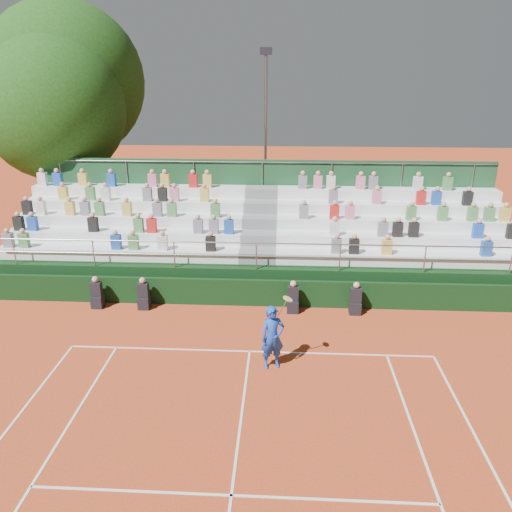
# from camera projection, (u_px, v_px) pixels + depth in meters

# --- Properties ---
(ground) EXTENTS (90.00, 90.00, 0.00)m
(ground) POSITION_uv_depth(u_px,v_px,m) (250.00, 352.00, 15.10)
(ground) COLOR #BA441F
(ground) RESTS_ON ground
(courtside_wall) EXTENTS (20.00, 0.15, 1.00)m
(courtside_wall) POSITION_uv_depth(u_px,v_px,m) (256.00, 293.00, 17.92)
(courtside_wall) COLOR black
(courtside_wall) RESTS_ON ground
(line_officials) EXTENTS (9.56, 0.40, 1.19)m
(line_officials) POSITION_uv_depth(u_px,v_px,m) (221.00, 298.00, 17.57)
(line_officials) COLOR black
(line_officials) RESTS_ON ground
(grandstand) EXTENTS (20.00, 5.20, 4.40)m
(grandstand) POSITION_uv_depth(u_px,v_px,m) (260.00, 248.00, 20.76)
(grandstand) COLOR black
(grandstand) RESTS_ON ground
(tennis_player) EXTENTS (0.93, 0.65, 2.22)m
(tennis_player) POSITION_uv_depth(u_px,v_px,m) (273.00, 337.00, 14.00)
(tennis_player) COLOR #1742B2
(tennis_player) RESTS_ON ground
(tree_west) EXTENTS (6.68, 6.68, 9.66)m
(tree_west) POSITION_uv_depth(u_px,v_px,m) (54.00, 109.00, 23.49)
(tree_west) COLOR #332112
(tree_west) RESTS_ON ground
(tree_east) EXTENTS (7.88, 7.88, 11.47)m
(tree_east) POSITION_uv_depth(u_px,v_px,m) (66.00, 81.00, 25.52)
(tree_east) COLOR #332112
(tree_east) RESTS_ON ground
(floodlight_mast) EXTENTS (0.60, 0.25, 9.11)m
(floodlight_mast) POSITION_uv_depth(u_px,v_px,m) (266.00, 128.00, 25.67)
(floodlight_mast) COLOR gray
(floodlight_mast) RESTS_ON ground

